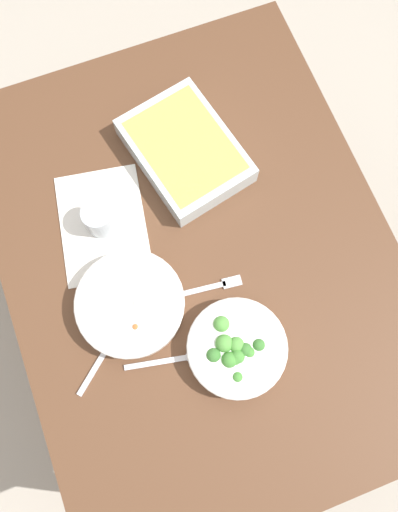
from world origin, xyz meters
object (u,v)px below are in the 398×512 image
at_px(spoon_by_broccoli, 175,359).
at_px(fork_on_table, 210,287).
at_px(baking_dish, 185,150).
at_px(drink_cup, 100,219).
at_px(broccoli_bowl, 236,348).
at_px(spoon_by_stew, 106,349).
at_px(stew_bowl, 130,304).

distance_m(spoon_by_broccoli, fork_on_table, 0.18).
bearing_deg(baking_dish, drink_cup, 111.63).
height_order(baking_dish, fork_on_table, baking_dish).
height_order(baking_dish, drink_cup, drink_cup).
relative_size(broccoli_bowl, spoon_by_broccoli, 1.25).
height_order(baking_dish, spoon_by_stew, baking_dish).
bearing_deg(spoon_by_stew, fork_on_table, -79.48).
xyz_separation_m(broccoli_bowl, spoon_by_broccoli, (0.03, 0.13, -0.03)).
bearing_deg(stew_bowl, baking_dish, -38.30).
bearing_deg(baking_dish, spoon_by_broccoli, 157.00).
bearing_deg(fork_on_table, spoon_by_stew, 100.52).
bearing_deg(broccoli_bowl, drink_cup, 25.65).
relative_size(baking_dish, spoon_by_stew, 2.33).
bearing_deg(drink_cup, spoon_by_broccoli, -171.62).
bearing_deg(drink_cup, broccoli_bowl, -154.35).
xyz_separation_m(broccoli_bowl, spoon_by_stew, (0.10, 0.27, -0.03)).
height_order(drink_cup, spoon_by_stew, drink_cup).
bearing_deg(broccoli_bowl, spoon_by_broccoli, 78.47).
height_order(broccoli_bowl, spoon_by_stew, broccoli_bowl).
distance_m(stew_bowl, drink_cup, 0.21).
xyz_separation_m(drink_cup, spoon_by_stew, (-0.28, 0.08, -0.03)).
height_order(broccoli_bowl, baking_dish, broccoli_bowl).
relative_size(stew_bowl, fork_on_table, 1.37).
relative_size(drink_cup, spoon_by_broccoli, 0.48).
bearing_deg(baking_dish, stew_bowl, 141.70).
distance_m(broccoli_bowl, spoon_by_stew, 0.29).
xyz_separation_m(stew_bowl, baking_dish, (0.31, -0.24, 0.00)).
bearing_deg(drink_cup, fork_on_table, -141.81).
distance_m(drink_cup, spoon_by_stew, 0.30).
distance_m(stew_bowl, spoon_by_stew, 0.11).
xyz_separation_m(spoon_by_stew, spoon_by_broccoli, (-0.08, -0.13, 0.00)).
height_order(stew_bowl, baking_dish, baking_dish).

